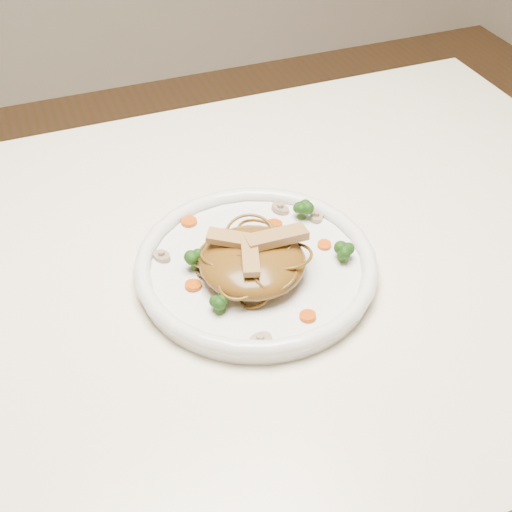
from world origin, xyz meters
name	(u,v)px	position (x,y,z in m)	size (l,w,h in m)	color
table	(234,315)	(0.00, 0.00, 0.65)	(1.20, 0.80, 0.75)	white
plate	(256,269)	(0.02, -0.03, 0.76)	(0.29, 0.29, 0.02)	white
noodle_mound	(252,261)	(0.01, -0.05, 0.79)	(0.13, 0.13, 0.04)	brown
chicken_a	(277,237)	(0.04, -0.04, 0.81)	(0.07, 0.02, 0.01)	tan
chicken_b	(234,239)	(-0.01, -0.03, 0.81)	(0.06, 0.02, 0.01)	tan
chicken_c	(250,256)	(0.00, -0.06, 0.81)	(0.06, 0.02, 0.01)	tan
broccoli_0	(302,208)	(0.11, 0.03, 0.78)	(0.03, 0.03, 0.03)	#1A460E
broccoli_1	(195,258)	(-0.05, -0.01, 0.78)	(0.03, 0.03, 0.03)	#1A460E
broccoli_2	(219,303)	(-0.05, -0.09, 0.78)	(0.02, 0.02, 0.03)	#1A460E
broccoli_3	(344,251)	(0.12, -0.06, 0.78)	(0.02, 0.02, 0.03)	#1A460E
carrot_0	(275,224)	(0.07, 0.03, 0.77)	(0.02, 0.02, 0.01)	#E65008
carrot_1	(193,285)	(-0.06, -0.04, 0.77)	(0.02, 0.02, 0.01)	#E65008
carrot_2	(324,245)	(0.11, -0.03, 0.77)	(0.02, 0.02, 0.01)	#E65008
carrot_3	(189,222)	(-0.03, 0.07, 0.77)	(0.02, 0.02, 0.01)	#E65008
carrot_4	(308,316)	(0.04, -0.14, 0.77)	(0.02, 0.02, 0.01)	#E65008
mushroom_0	(260,340)	(-0.02, -0.15, 0.77)	(0.03, 0.03, 0.01)	tan
mushroom_1	(316,217)	(0.13, 0.02, 0.77)	(0.02, 0.02, 0.01)	tan
mushroom_2	(162,256)	(-0.08, 0.02, 0.77)	(0.02, 0.02, 0.01)	tan
mushroom_3	(280,209)	(0.09, 0.06, 0.77)	(0.03, 0.03, 0.01)	tan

